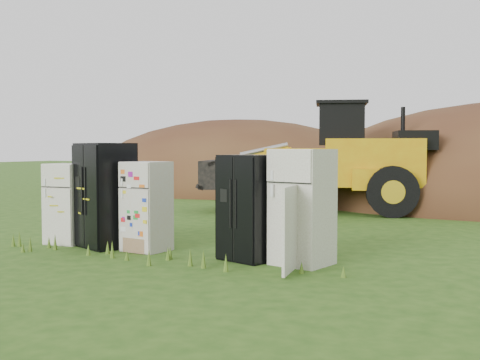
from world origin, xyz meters
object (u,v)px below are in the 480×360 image
object	(u,v)px
fridge_leftmost	(68,204)
fridge_open_door	(302,207)
fridge_sticker	(147,206)
fridge_black_right	(250,208)
wheel_loader	(313,157)
fridge_black_side	(105,195)

from	to	relation	value
fridge_leftmost	fridge_open_door	distance (m)	4.79
fridge_sticker	fridge_black_right	distance (m)	2.03
fridge_sticker	fridge_open_door	bearing A→B (deg)	6.68
fridge_open_door	wheel_loader	xyz separation A→B (m)	(-2.45, 7.54, 0.67)
fridge_open_door	wheel_loader	size ratio (longest dim) A/B	0.28
fridge_sticker	fridge_open_door	size ratio (longest dim) A/B	0.88
fridge_leftmost	fridge_black_side	size ratio (longest dim) A/B	0.80
fridge_black_side	fridge_sticker	bearing A→B (deg)	22.38
fridge_open_door	wheel_loader	distance (m)	7.95
fridge_sticker	wheel_loader	world-z (taller)	wheel_loader
fridge_open_door	wheel_loader	world-z (taller)	wheel_loader
fridge_black_side	wheel_loader	xyz separation A→B (m)	(1.42, 7.55, 0.61)
fridge_black_side	wheel_loader	distance (m)	7.70
fridge_black_side	wheel_loader	world-z (taller)	wheel_loader
fridge_sticker	fridge_black_side	bearing A→B (deg)	-174.60
fridge_leftmost	fridge_open_door	world-z (taller)	fridge_open_door
fridge_black_side	fridge_black_right	xyz separation A→B (m)	(2.96, -0.01, -0.10)
fridge_leftmost	fridge_sticker	xyz separation A→B (m)	(1.85, -0.02, 0.03)
fridge_sticker	fridge_black_right	xyz separation A→B (m)	(2.03, 0.01, 0.07)
fridge_black_side	fridge_black_right	size ratio (longest dim) A/B	1.12
fridge_leftmost	wheel_loader	size ratio (longest dim) A/B	0.24
fridge_leftmost	fridge_black_right	xyz separation A→B (m)	(3.88, -0.01, 0.09)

